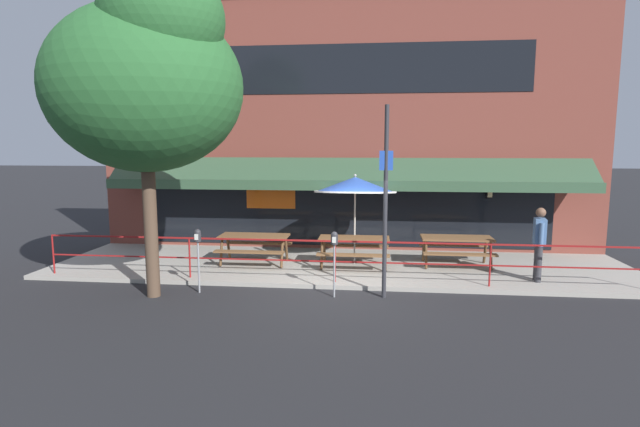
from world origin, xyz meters
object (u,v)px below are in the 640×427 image
object	(u,v)px
picnic_table_right	(457,243)
street_tree_curbside	(147,76)
picnic_table_left	(254,241)
parking_meter_near	(198,241)
picnic_table_centre	(354,244)
pedestrian_walking	(539,240)
street_sign_pole	(385,201)
patio_umbrella_centre	(355,185)
parking_meter_far	(334,244)

from	to	relation	value
picnic_table_right	street_tree_curbside	xyz separation A→B (m)	(-6.70, -3.11, 3.89)
picnic_table_left	parking_meter_near	xyz separation A→B (m)	(-0.66, -2.38, 0.44)
picnic_table_centre	pedestrian_walking	world-z (taller)	pedestrian_walking
picnic_table_left	street_sign_pole	xyz separation A→B (m)	(3.37, -2.28, 1.37)
parking_meter_near	street_sign_pole	distance (m)	4.14
pedestrian_walking	parking_meter_near	distance (m)	7.71
picnic_table_centre	picnic_table_right	world-z (taller)	same
street_sign_pole	picnic_table_centre	bearing A→B (deg)	108.36
parking_meter_near	street_sign_pole	xyz separation A→B (m)	(4.03, 0.10, 0.93)
patio_umbrella_centre	parking_meter_far	bearing A→B (deg)	-96.78
patio_umbrella_centre	parking_meter_far	distance (m)	2.90
picnic_table_left	parking_meter_far	bearing A→B (deg)	-45.76
parking_meter_near	street_tree_curbside	xyz separation A→B (m)	(-0.77, -0.43, 3.45)
picnic_table_left	pedestrian_walking	world-z (taller)	pedestrian_walking
pedestrian_walking	parking_meter_near	xyz separation A→B (m)	(-7.57, -1.43, 0.09)
picnic_table_centre	parking_meter_far	size ratio (longest dim) A/B	1.27
picnic_table_left	street_sign_pole	bearing A→B (deg)	-34.06
pedestrian_walking	street_sign_pole	bearing A→B (deg)	-159.41
picnic_table_centre	street_sign_pole	size ratio (longest dim) A/B	0.45
picnic_table_centre	parking_meter_far	xyz separation A→B (m)	(-0.32, -2.31, 0.44)
picnic_table_left	street_tree_curbside	bearing A→B (deg)	-117.12
parking_meter_near	parking_meter_far	distance (m)	2.98
picnic_table_centre	street_tree_curbside	bearing A→B (deg)	-146.08
parking_meter_far	street_tree_curbside	xyz separation A→B (m)	(-3.75, -0.43, 3.45)
picnic_table_left	parking_meter_far	size ratio (longest dim) A/B	1.27
picnic_table_right	parking_meter_near	bearing A→B (deg)	-155.68
picnic_table_right	street_tree_curbside	distance (m)	8.35
picnic_table_left	street_sign_pole	world-z (taller)	street_sign_pole
picnic_table_centre	street_sign_pole	distance (m)	2.70
picnic_table_right	parking_meter_near	size ratio (longest dim) A/B	1.27
parking_meter_far	street_tree_curbside	bearing A→B (deg)	-173.52
picnic_table_right	parking_meter_far	size ratio (longest dim) A/B	1.27
picnic_table_centre	parking_meter_near	size ratio (longest dim) A/B	1.27
picnic_table_left	picnic_table_centre	xyz separation A→B (m)	(2.63, -0.07, 0.00)
pedestrian_walking	street_tree_curbside	xyz separation A→B (m)	(-8.34, -1.86, 3.54)
picnic_table_centre	patio_umbrella_centre	distance (m)	1.52
parking_meter_far	street_tree_curbside	distance (m)	5.11
picnic_table_right	patio_umbrella_centre	world-z (taller)	patio_umbrella_centre
picnic_table_right	street_sign_pole	distance (m)	3.49
picnic_table_right	picnic_table_centre	bearing A→B (deg)	-171.99
picnic_table_left	picnic_table_right	distance (m)	5.28
picnic_table_left	pedestrian_walking	xyz separation A→B (m)	(6.91, -0.95, 0.35)
picnic_table_left	street_sign_pole	size ratio (longest dim) A/B	0.45
picnic_table_centre	parking_meter_near	world-z (taller)	parking_meter_near
patio_umbrella_centre	street_sign_pole	bearing A→B (deg)	-74.19
picnic_table_right	patio_umbrella_centre	distance (m)	3.02
parking_meter_near	parking_meter_far	xyz separation A→B (m)	(2.98, 0.00, 0.00)
parking_meter_near	parking_meter_far	size ratio (longest dim) A/B	1.00
picnic_table_right	parking_meter_far	distance (m)	4.01
pedestrian_walking	parking_meter_near	size ratio (longest dim) A/B	1.20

